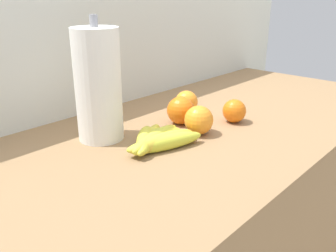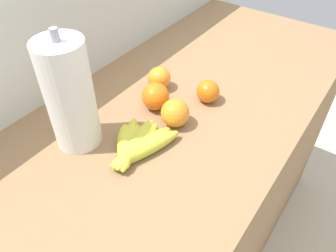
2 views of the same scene
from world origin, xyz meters
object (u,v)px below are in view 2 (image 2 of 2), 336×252
(banana_bunch, at_px, (136,146))
(orange_back_right, at_px, (156,96))
(paper_towel_roll, at_px, (70,96))
(orange_back_left, at_px, (159,78))
(orange_center, at_px, (175,113))
(orange_right, at_px, (208,91))

(banana_bunch, relative_size, orange_back_right, 2.56)
(banana_bunch, relative_size, paper_towel_roll, 0.66)
(orange_back_right, height_order, orange_back_left, orange_back_right)
(orange_center, distance_m, orange_back_left, 0.19)
(banana_bunch, height_order, orange_right, orange_right)
(orange_right, relative_size, orange_center, 0.88)
(orange_right, height_order, paper_towel_roll, paper_towel_roll)
(orange_center, bearing_deg, paper_towel_roll, 139.18)
(banana_bunch, bearing_deg, orange_back_right, 21.55)
(banana_bunch, bearing_deg, orange_center, -7.81)
(orange_back_right, bearing_deg, orange_back_left, 30.56)
(orange_right, height_order, orange_back_left, orange_back_left)
(orange_right, xyz_separation_m, orange_center, (-0.15, 0.02, 0.01))
(orange_back_right, bearing_deg, orange_center, -107.48)
(orange_center, distance_m, paper_towel_roll, 0.29)
(banana_bunch, xyz_separation_m, paper_towel_roll, (-0.05, 0.16, 0.13))
(orange_right, bearing_deg, paper_towel_roll, 151.03)
(banana_bunch, height_order, orange_back_left, orange_back_left)
(banana_bunch, relative_size, orange_right, 3.00)
(orange_back_left, relative_size, paper_towel_roll, 0.23)
(orange_center, relative_size, orange_back_left, 1.09)
(banana_bunch, xyz_separation_m, orange_center, (0.15, -0.02, 0.02))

